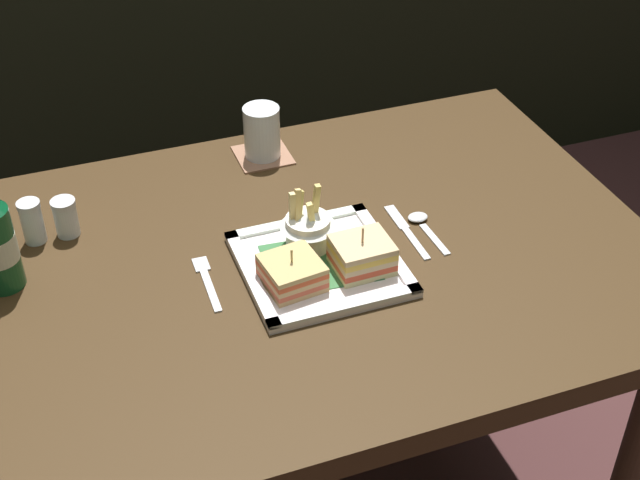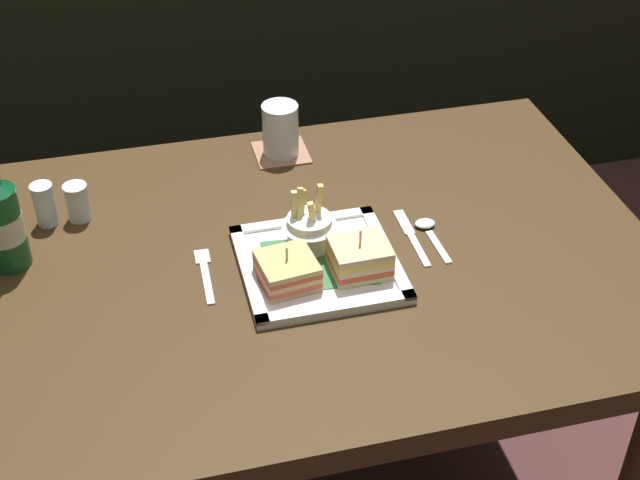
{
  "view_description": "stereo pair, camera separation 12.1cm",
  "coord_description": "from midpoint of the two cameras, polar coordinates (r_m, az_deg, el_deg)",
  "views": [
    {
      "loc": [
        -0.4,
        -1.09,
        1.64
      ],
      "look_at": [
        -0.01,
        -0.02,
        0.77
      ],
      "focal_mm": 50.5,
      "sensor_mm": 36.0,
      "label": 1
    },
    {
      "loc": [
        -0.28,
        -1.13,
        1.64
      ],
      "look_at": [
        -0.01,
        -0.02,
        0.77
      ],
      "focal_mm": 50.5,
      "sensor_mm": 36.0,
      "label": 2
    }
  ],
  "objects": [
    {
      "name": "dining_table",
      "position": [
        1.55,
        -2.23,
        -4.52
      ],
      "size": [
        1.1,
        0.81,
        0.73
      ],
      "color": "#392511",
      "rests_on": "ground_plane"
    },
    {
      "name": "water_glass",
      "position": [
        1.7,
        -5.88,
        6.55
      ],
      "size": [
        0.07,
        0.07,
        0.1
      ],
      "color": "silver",
      "rests_on": "dining_table"
    },
    {
      "name": "knife",
      "position": [
        1.52,
        3.17,
        0.61
      ],
      "size": [
        0.02,
        0.16,
        0.0
      ],
      "color": "silver",
      "rests_on": "dining_table"
    },
    {
      "name": "square_plate",
      "position": [
        1.44,
        -2.43,
        -1.64
      ],
      "size": [
        0.25,
        0.25,
        0.02
      ],
      "color": "white",
      "rests_on": "dining_table"
    },
    {
      "name": "sandwich_half_left",
      "position": [
        1.38,
        -4.3,
        -2.17
      ],
      "size": [
        0.09,
        0.1,
        0.07
      ],
      "color": "tan",
      "rests_on": "square_plate"
    },
    {
      "name": "spoon",
      "position": [
        1.53,
        4.23,
        1.04
      ],
      "size": [
        0.04,
        0.12,
        0.01
      ],
      "color": "silver",
      "rests_on": "dining_table"
    },
    {
      "name": "fork",
      "position": [
        1.43,
        -9.6,
        -2.59
      ],
      "size": [
        0.02,
        0.14,
        0.0
      ],
      "color": "silver",
      "rests_on": "dining_table"
    },
    {
      "name": "fries_cup",
      "position": [
        1.45,
        -3.2,
        0.79
      ],
      "size": [
        0.09,
        0.09,
        0.11
      ],
      "color": "white",
      "rests_on": "square_plate"
    },
    {
      "name": "pepper_shaker",
      "position": [
        1.57,
        -17.94,
        1.18
      ],
      "size": [
        0.04,
        0.04,
        0.07
      ],
      "color": "silver",
      "rests_on": "dining_table"
    },
    {
      "name": "sandwich_half_right",
      "position": [
        1.41,
        0.22,
        -1.03
      ],
      "size": [
        0.09,
        0.08,
        0.08
      ],
      "color": "#D1C181",
      "rests_on": "square_plate"
    },
    {
      "name": "drink_coaster",
      "position": [
        1.72,
        -5.79,
        5.28
      ],
      "size": [
        0.1,
        0.1,
        0.0
      ],
      "primitive_type": "cube",
      "color": "#99694E",
      "rests_on": "dining_table"
    },
    {
      "name": "salt_shaker",
      "position": [
        1.57,
        -19.88,
        0.89
      ],
      "size": [
        0.04,
        0.04,
        0.08
      ],
      "color": "silver",
      "rests_on": "dining_table"
    }
  ]
}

